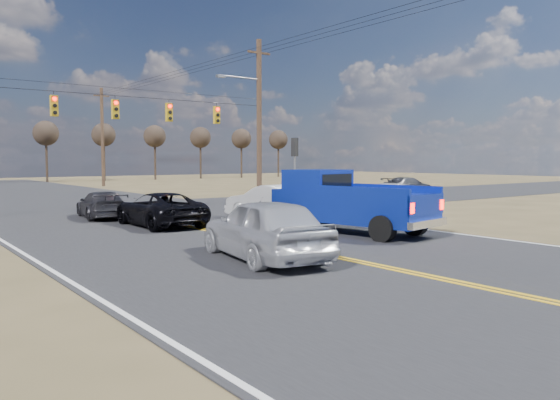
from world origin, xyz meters
TOP-DOWN VIEW (x-y plane):
  - ground at (0.00, 0.00)m, footprint 160.00×160.00m
  - road_main at (0.00, 10.00)m, footprint 14.00×120.00m
  - road_cross at (0.00, 18.00)m, footprint 120.00×12.00m
  - signal_gantry at (0.50, 17.79)m, footprint 19.60×4.83m
  - utility_poles at (0.00, 17.00)m, footprint 19.60×58.32m
  - treeline at (0.00, 26.96)m, footprint 87.00×117.80m
  - pickup_truck at (3.88, 4.96)m, footprint 3.31×6.52m
  - silver_suv at (-1.75, 2.36)m, footprint 2.83×5.30m
  - black_suv at (-0.80, 11.08)m, footprint 2.35×5.02m
  - white_car_queue at (4.16, 10.00)m, footprint 2.30×5.05m
  - dgrey_car_queue at (-1.68, 15.50)m, footprint 2.36×4.53m
  - cross_car_east_near at (15.69, 13.00)m, footprint 1.70×3.93m
  - cross_car_east_far at (23.67, 18.57)m, footprint 2.04×4.73m

SIDE VIEW (x-z plane):
  - ground at x=0.00m, z-range 0.00..0.00m
  - road_main at x=0.00m, z-range -0.01..0.01m
  - road_cross at x=0.00m, z-range -0.01..0.01m
  - dgrey_car_queue at x=-1.68m, z-range 0.00..1.26m
  - cross_car_east_near at x=15.69m, z-range 0.00..1.26m
  - cross_car_east_far at x=23.67m, z-range 0.00..1.36m
  - black_suv at x=-0.80m, z-range 0.00..1.39m
  - white_car_queue at x=4.16m, z-range 0.00..1.61m
  - silver_suv at x=-1.75m, z-range 0.00..1.72m
  - pickup_truck at x=3.88m, z-range -0.03..2.30m
  - signal_gantry at x=0.50m, z-range 0.06..10.06m
  - utility_poles at x=0.00m, z-range 0.23..10.23m
  - treeline at x=0.00m, z-range 2.00..9.40m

